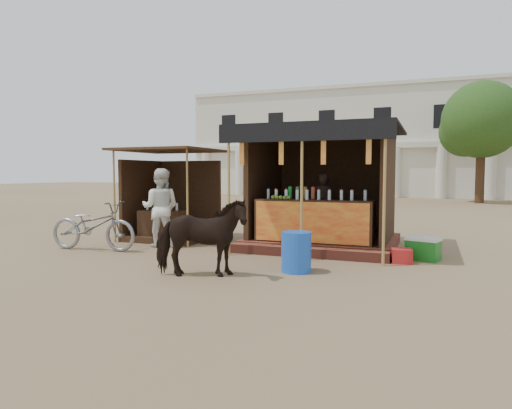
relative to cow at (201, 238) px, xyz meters
The scene contains 11 objects.
ground 0.86m from the cow, 69.22° to the left, with size 120.00×120.00×0.00m, color #846B4C.
main_stall 4.05m from the cow, 72.88° to the left, with size 3.60×3.61×2.78m.
secondary_stall 4.78m from the cow, 128.55° to the left, with size 2.40×2.40×2.38m.
cow is the anchor object (origin of this frame).
motorbike 3.86m from the cow, 157.17° to the left, with size 0.74×2.13×1.12m, color gray.
bystander 3.48m from the cow, 133.93° to the left, with size 0.91×0.71×1.87m, color white.
blue_barrel 1.72m from the cow, 34.46° to the left, with size 0.53×0.53×0.72m, color blue.
red_crate 4.01m from the cow, 38.93° to the left, with size 0.38×0.40×0.28m, color #AF1E1D.
cooler 4.60m from the cow, 40.42° to the left, with size 0.74×0.61×0.46m.
background_building 30.68m from the cow, 93.40° to the left, with size 26.00×7.45×8.18m.
tree 23.76m from the cow, 75.16° to the left, with size 4.50×4.40×7.00m.
Camera 1 is at (3.43, -7.27, 1.77)m, focal length 32.00 mm.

